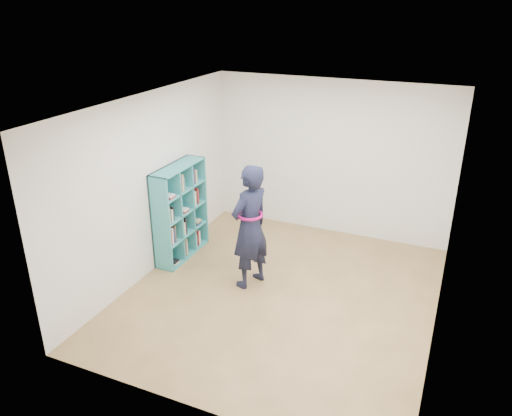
% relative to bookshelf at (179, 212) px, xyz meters
% --- Properties ---
extents(floor, '(4.50, 4.50, 0.00)m').
position_rel_bookshelf_xyz_m(floor, '(1.85, -0.46, -0.72)').
color(floor, olive).
rests_on(floor, ground).
extents(ceiling, '(4.50, 4.50, 0.00)m').
position_rel_bookshelf_xyz_m(ceiling, '(1.85, -0.46, 1.88)').
color(ceiling, white).
rests_on(ceiling, wall_back).
extents(wall_left, '(0.02, 4.50, 2.60)m').
position_rel_bookshelf_xyz_m(wall_left, '(-0.15, -0.46, 0.58)').
color(wall_left, white).
rests_on(wall_left, floor).
extents(wall_right, '(0.02, 4.50, 2.60)m').
position_rel_bookshelf_xyz_m(wall_right, '(3.85, -0.46, 0.58)').
color(wall_right, white).
rests_on(wall_right, floor).
extents(wall_back, '(4.00, 0.02, 2.60)m').
position_rel_bookshelf_xyz_m(wall_back, '(1.85, 1.79, 0.58)').
color(wall_back, white).
rests_on(wall_back, floor).
extents(wall_front, '(4.00, 0.02, 2.60)m').
position_rel_bookshelf_xyz_m(wall_front, '(1.85, -2.71, 0.58)').
color(wall_front, white).
rests_on(wall_front, floor).
extents(bookshelf, '(0.32, 1.10, 1.47)m').
position_rel_bookshelf_xyz_m(bookshelf, '(0.00, 0.00, 0.00)').
color(bookshelf, teal).
rests_on(bookshelf, floor).
extents(person, '(0.62, 0.75, 1.77)m').
position_rel_bookshelf_xyz_m(person, '(1.35, -0.35, 0.16)').
color(person, black).
rests_on(person, floor).
extents(smartphone, '(0.04, 0.09, 0.13)m').
position_rel_bookshelf_xyz_m(smartphone, '(1.24, -0.24, 0.28)').
color(smartphone, silver).
rests_on(smartphone, person).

